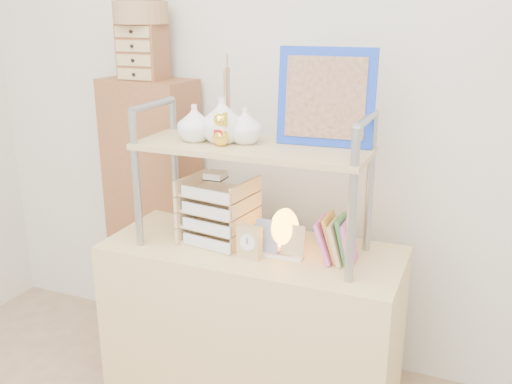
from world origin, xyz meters
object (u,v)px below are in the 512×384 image
at_px(desk, 252,329).
at_px(salt_lamp, 285,230).
at_px(cabinet, 155,213).
at_px(letter_tray, 217,214).

height_order(desk, salt_lamp, salt_lamp).
xyz_separation_m(cabinet, letter_tray, (0.54, -0.37, 0.19)).
xyz_separation_m(desk, salt_lamp, (0.14, 0.00, 0.47)).
height_order(cabinet, letter_tray, cabinet).
bearing_deg(cabinet, letter_tray, -27.40).
relative_size(letter_tray, salt_lamp, 1.64).
distance_m(cabinet, letter_tray, 0.68).
relative_size(desk, salt_lamp, 6.60).
distance_m(desk, salt_lamp, 0.49).
distance_m(desk, cabinet, 0.84).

